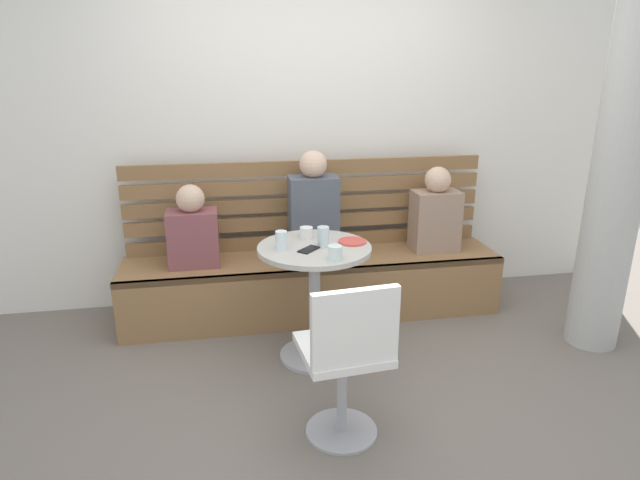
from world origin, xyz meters
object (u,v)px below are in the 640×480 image
white_chair (347,357)px  phone_on_table (309,249)px  person_child_middle (435,214)px  plate_small (352,241)px  person_child_left (193,231)px  cup_glass_tall (323,237)px  cup_ceramic_white (306,233)px  cup_water_clear (281,240)px  cup_glass_short (335,253)px  cafe_table (314,281)px  person_adult (313,211)px  booth_bench (313,286)px

white_chair → phone_on_table: 0.80m
person_child_middle → plate_small: (-0.78, -0.61, 0.03)m
person_child_left → plate_small: 1.14m
white_chair → cup_glass_tall: bearing=87.3°
person_child_middle → cup_ceramic_white: size_ratio=7.83×
cup_water_clear → plate_small: 0.44m
cup_ceramic_white → phone_on_table: (-0.02, -0.23, -0.03)m
person_child_middle → cup_glass_short: bearing=-136.8°
cafe_table → person_child_middle: size_ratio=1.18×
person_child_middle → cup_water_clear: (-1.21, -0.66, 0.08)m
person_child_left → cup_glass_tall: (0.79, -0.63, 0.11)m
person_adult → cup_glass_short: 0.89m
cup_glass_tall → white_chair: bearing=-92.7°
person_adult → phone_on_table: 0.72m
person_child_left → person_child_middle: size_ratio=0.91×
cafe_table → white_chair: (0.01, -0.81, -0.05)m
plate_small → cup_water_clear: bearing=-173.8°
white_chair → plate_small: 0.92m
phone_on_table → cup_water_clear: bearing=27.7°
person_child_left → plate_small: person_child_left is taller
person_child_left → person_child_middle: bearing=0.6°
cup_water_clear → booth_bench: bearing=65.2°
person_child_left → person_child_middle: 1.75m
cup_ceramic_white → person_adult: bearing=75.3°
cup_glass_tall → cup_glass_short: (0.02, -0.24, -0.02)m
cup_glass_tall → person_adult: bearing=85.5°
white_chair → person_child_left: size_ratio=1.50×
person_child_left → cup_glass_tall: person_child_left is taller
person_child_left → cup_glass_short: bearing=-47.1°
cafe_table → cup_water_clear: bearing=-174.6°
booth_bench → cup_glass_tall: cup_glass_tall is taller
cup_glass_short → plate_small: bearing=59.1°
white_chair → person_child_left: (-0.75, 1.43, 0.22)m
cafe_table → cup_glass_short: cup_glass_short is taller
booth_bench → cup_water_clear: 0.91m
plate_small → cup_glass_tall: bearing=-168.2°
white_chair → cup_glass_short: bearing=84.0°
person_child_middle → cup_glass_tall: (-0.96, -0.65, 0.08)m
white_chair → cup_water_clear: bearing=104.9°
cafe_table → white_chair: size_ratio=0.87×
plate_small → cafe_table: bearing=-173.2°
white_chair → cup_water_clear: same height
cup_glass_short → cup_ceramic_white: bearing=103.2°
person_child_middle → cup_glass_tall: person_child_middle is taller
person_adult → cup_glass_short: size_ratio=9.60×
person_child_middle → cup_ceramic_white: (-1.04, -0.48, 0.06)m
person_adult → cup_water_clear: size_ratio=6.98×
person_child_left → person_child_middle: person_child_middle is taller
cup_ceramic_white → person_child_middle: bearing=24.6°
person_child_left → cup_glass_short: size_ratio=7.09×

